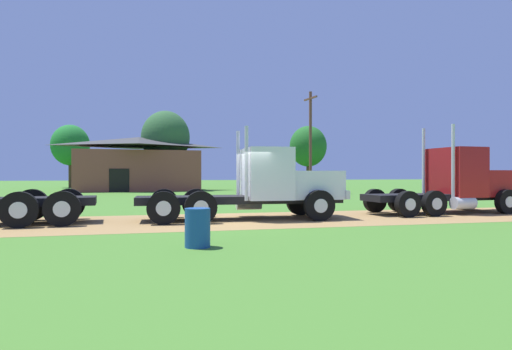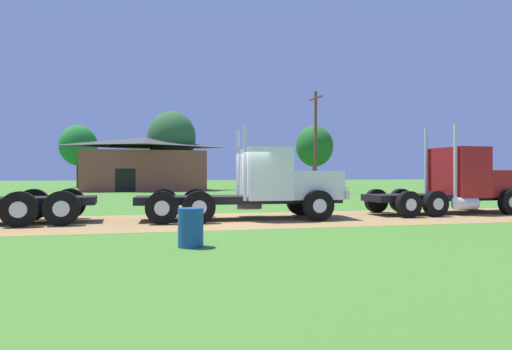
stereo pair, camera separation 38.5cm
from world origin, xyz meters
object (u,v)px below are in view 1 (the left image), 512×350
Objects in this scene: steel_barrel at (198,228)px; shed_building at (139,165)px; truck_foreground_white at (268,186)px; truck_near_right at (459,183)px; utility_pole_near at (310,139)px.

steel_barrel is 35.27m from shed_building.
truck_foreground_white is 8.57× the size of steel_barrel.
shed_building reaches higher than truck_near_right.
truck_foreground_white reaches higher than steel_barrel.
truck_foreground_white is at bearing -176.54° from truck_near_right.
shed_building reaches higher than truck_foreground_white.
truck_foreground_white is 1.07× the size of truck_near_right.
utility_pole_near reaches higher than truck_near_right.
truck_near_right is at bearing 3.46° from truck_foreground_white.
truck_foreground_white is at bearing 60.62° from steel_barrel.
truck_foreground_white is 0.86× the size of utility_pole_near.
utility_pole_near is at bearing -30.95° from shed_building.
truck_foreground_white is 6.68m from steel_barrel.
utility_pole_near is (12.64, 26.02, 4.34)m from steel_barrel.
truck_near_right is 32.36m from shed_building.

